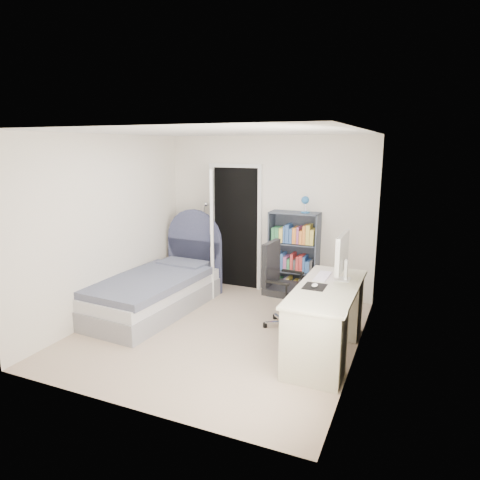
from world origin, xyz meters
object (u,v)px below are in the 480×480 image
at_px(floor_lamp, 206,251).
at_px(bookcase, 294,259).
at_px(nightstand, 180,263).
at_px(desk, 326,317).
at_px(bed, 158,289).
at_px(office_chair, 280,281).

bearing_deg(floor_lamp, bookcase, -1.48).
xyz_separation_m(nightstand, desk, (2.83, -1.50, 0.06)).
bearing_deg(floor_lamp, bed, -94.45).
bearing_deg(desk, floor_lamp, 145.24).
distance_m(bed, desk, 2.57).
distance_m(nightstand, floor_lamp, 0.48).
height_order(desk, office_chair, desk).
relative_size(nightstand, desk, 0.35).
bearing_deg(nightstand, floor_lamp, 26.29).
bearing_deg(bed, bookcase, 37.19).
xyz_separation_m(floor_lamp, desk, (2.44, -1.69, -0.15)).
relative_size(bed, office_chair, 1.99).
xyz_separation_m(bed, desk, (2.54, -0.39, 0.13)).
xyz_separation_m(bed, office_chair, (1.81, 0.15, 0.31)).
relative_size(bed, bookcase, 1.39).
bearing_deg(bookcase, bed, -142.81).
height_order(nightstand, office_chair, office_chair).
distance_m(nightstand, desk, 3.20).
relative_size(floor_lamp, desk, 0.87).
relative_size(bed, nightstand, 3.89).
relative_size(nightstand, bookcase, 0.36).
height_order(floor_lamp, office_chair, floor_lamp).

